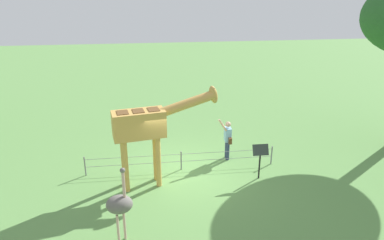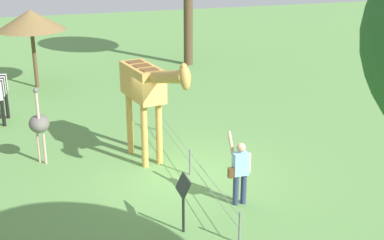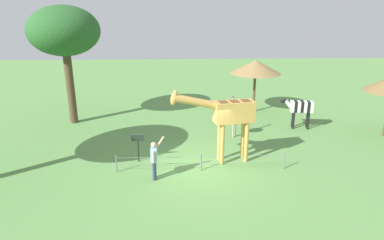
# 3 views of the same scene
# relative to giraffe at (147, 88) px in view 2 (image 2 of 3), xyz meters

# --- Properties ---
(ground_plane) EXTENTS (60.00, 60.00, 0.00)m
(ground_plane) POSITION_rel_giraffe_xyz_m (1.17, 0.62, -2.17)
(ground_plane) COLOR #60934C
(giraffe) EXTENTS (3.66, 1.12, 3.39)m
(giraffe) POSITION_rel_giraffe_xyz_m (0.00, 0.00, 0.00)
(giraffe) COLOR gold
(giraffe) RESTS_ON ground_plane
(visitor) EXTENTS (0.55, 0.58, 1.77)m
(visitor) POSITION_rel_giraffe_xyz_m (3.06, 1.51, -1.27)
(visitor) COLOR navy
(visitor) RESTS_ON ground_plane
(ostrich) EXTENTS (0.70, 0.56, 2.25)m
(ostrich) POSITION_rel_giraffe_xyz_m (-0.81, -2.89, -1.00)
(ostrich) COLOR #CC9E93
(ostrich) RESTS_ON ground_plane
(shade_hut_near) EXTENTS (2.76, 2.76, 3.22)m
(shade_hut_near) POSITION_rel_giraffe_xyz_m (-8.79, -2.75, 0.62)
(shade_hut_near) COLOR brown
(shade_hut_near) RESTS_ON ground_plane
(info_sign) EXTENTS (0.56, 0.21, 1.32)m
(info_sign) POSITION_rel_giraffe_xyz_m (3.87, -0.12, -1.22)
(info_sign) COLOR black
(info_sign) RESTS_ON ground_plane
(wire_fence) EXTENTS (7.05, 0.05, 0.75)m
(wire_fence) POSITION_rel_giraffe_xyz_m (1.17, 0.86, -1.77)
(wire_fence) COLOR slate
(wire_fence) RESTS_ON ground_plane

